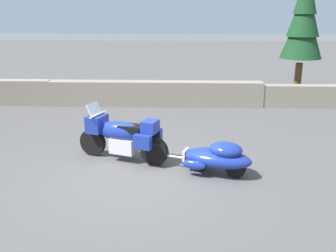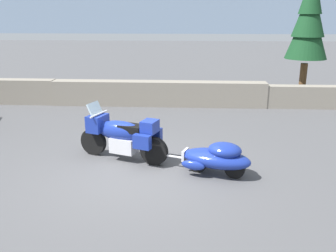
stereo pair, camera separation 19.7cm
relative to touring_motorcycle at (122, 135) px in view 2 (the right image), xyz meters
name	(u,v)px [view 2 (the right image)]	position (x,y,z in m)	size (l,w,h in m)	color
ground_plane	(136,173)	(0.42, -0.77, -0.62)	(80.00, 80.00, 0.00)	#4C4C4F
stone_guard_wall	(148,94)	(0.02, 5.41, -0.17)	(24.00, 0.60, 0.94)	gray
touring_motorcycle	(122,135)	(0.00, 0.00, 0.00)	(2.22, 1.20, 1.33)	black
car_shaped_trailer	(217,157)	(2.18, -0.78, -0.21)	(2.19, 1.17, 0.76)	black
pine_tree_tall	(309,18)	(6.10, 6.77, 2.54)	(1.60, 1.60, 5.05)	brown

